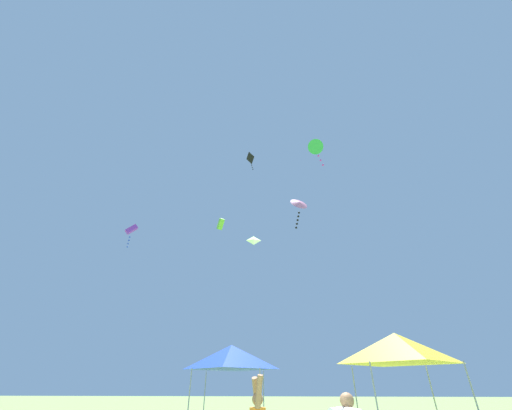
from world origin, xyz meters
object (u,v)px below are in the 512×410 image
object	(u,v)px
kite_lime_diamond	(254,240)
kite_purple_box	(131,230)
canopy_tent_yellow	(397,348)
kite_green_delta	(316,147)
kite_pink_delta	(299,204)
canopy_tent_blue	(231,357)
kite_black_diamond	(251,159)
kite_lime_box	(221,224)

from	to	relation	value
kite_lime_diamond	kite_purple_box	bearing A→B (deg)	-158.17
canopy_tent_yellow	kite_green_delta	xyz separation A→B (m)	(-0.73, 7.38, 16.69)
canopy_tent_yellow	kite_pink_delta	xyz separation A→B (m)	(-2.33, 10.34, 12.71)
canopy_tent_blue	kite_green_delta	size ratio (longest dim) A/B	1.28
canopy_tent_yellow	kite_black_diamond	distance (m)	13.92
canopy_tent_blue	kite_green_delta	bearing A→B (deg)	35.15
canopy_tent_blue	kite_pink_delta	size ratio (longest dim) A/B	1.05
kite_green_delta	kite_purple_box	distance (m)	17.66
kite_black_diamond	kite_lime_box	bearing A→B (deg)	112.75
kite_lime_box	kite_purple_box	world-z (taller)	kite_lime_box
canopy_tent_yellow	kite_black_diamond	world-z (taller)	kite_black_diamond
kite_lime_diamond	kite_purple_box	distance (m)	11.17
canopy_tent_blue	kite_black_diamond	bearing A→B (deg)	1.77
kite_lime_diamond	kite_lime_box	size ratio (longest dim) A/B	1.15
kite_lime_box	kite_green_delta	bearing A→B (deg)	-24.91
kite_green_delta	kite_purple_box	xyz separation A→B (m)	(-16.32, 2.39, -6.32)
kite_pink_delta	kite_lime_diamond	xyz separation A→B (m)	(-4.36, 3.57, -1.74)
canopy_tent_yellow	kite_black_diamond	bearing A→B (deg)	153.05
kite_black_diamond	kite_purple_box	world-z (taller)	kite_black_diamond
kite_green_delta	kite_pink_delta	bearing A→B (deg)	118.45
canopy_tent_blue	kite_black_diamond	distance (m)	12.25
canopy_tent_yellow	kite_lime_box	world-z (taller)	kite_lime_box
kite_lime_box	kite_purple_box	bearing A→B (deg)	-167.11
kite_green_delta	kite_black_diamond	xyz separation A→B (m)	(-5.31, -4.31, -4.53)
kite_green_delta	kite_black_diamond	bearing A→B (deg)	-140.93
kite_pink_delta	canopy_tent_blue	bearing A→B (deg)	-121.96
kite_green_delta	kite_lime_diamond	size ratio (longest dim) A/B	2.26
kite_pink_delta	kite_black_diamond	size ratio (longest dim) A/B	2.51
kite_lime_diamond	kite_lime_box	bearing A→B (deg)	-139.66
canopy_tent_yellow	kite_lime_diamond	bearing A→B (deg)	115.69
canopy_tent_blue	kite_lime_diamond	bearing A→B (deg)	89.00
kite_green_delta	kite_purple_box	size ratio (longest dim) A/B	1.18
kite_pink_delta	kite_lime_box	distance (m)	7.41
canopy_tent_yellow	kite_pink_delta	bearing A→B (deg)	102.71
canopy_tent_yellow	kite_pink_delta	size ratio (longest dim) A/B	1.07
kite_pink_delta	kite_purple_box	world-z (taller)	kite_pink_delta
kite_pink_delta	kite_green_delta	world-z (taller)	kite_green_delta
kite_pink_delta	kite_lime_diamond	size ratio (longest dim) A/B	2.76
canopy_tent_yellow	kite_pink_delta	world-z (taller)	kite_pink_delta
kite_lime_diamond	canopy_tent_yellow	bearing A→B (deg)	-64.31
kite_lime_diamond	kite_purple_box	size ratio (longest dim) A/B	0.52
kite_lime_box	kite_pink_delta	bearing A→B (deg)	-8.96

